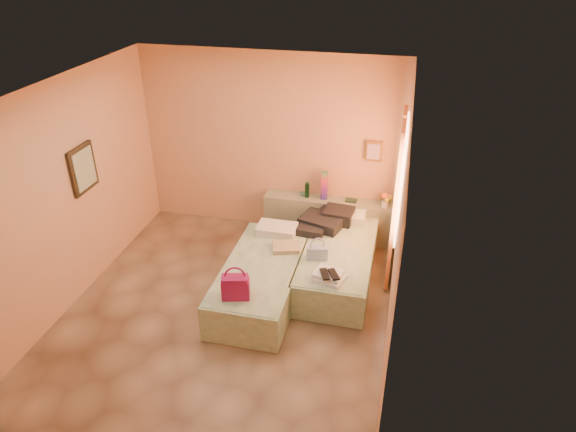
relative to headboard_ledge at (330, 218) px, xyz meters
name	(u,v)px	position (x,y,z in m)	size (l,w,h in m)	color
ground	(227,310)	(-0.98, -2.10, -0.33)	(4.50, 4.50, 0.00)	tan
room_walls	(251,166)	(-0.77, -1.53, 1.46)	(4.02, 4.51, 2.81)	tan
headboard_ledge	(330,218)	(0.00, 0.00, 0.00)	(2.05, 0.30, 0.65)	gray
bed_left	(262,280)	(-0.62, -1.70, -0.08)	(0.90, 2.00, 0.50)	beige
bed_right	(337,263)	(0.28, -1.07, -0.08)	(0.90, 2.00, 0.50)	beige
water_bottle	(307,190)	(-0.37, 0.00, 0.45)	(0.07, 0.07, 0.25)	#14381F
rainbow_box	(324,185)	(-0.11, 0.02, 0.55)	(0.10, 0.10, 0.44)	#9B1350
small_dish	(304,194)	(-0.42, 0.07, 0.34)	(0.13, 0.13, 0.03)	#458066
green_book	(351,200)	(0.31, 0.02, 0.34)	(0.17, 0.12, 0.03)	#22402B
flower_vase	(385,199)	(0.82, -0.04, 0.46)	(0.20, 0.20, 0.26)	white
magenta_handbag	(236,286)	(-0.73, -2.41, 0.32)	(0.32, 0.18, 0.30)	#9B1350
khaki_garment	(286,247)	(-0.40, -1.28, 0.21)	(0.35, 0.28, 0.06)	tan
clothes_pile	(325,221)	(0.01, -0.57, 0.27)	(0.63, 0.63, 0.19)	black
blue_handbag	(317,253)	(0.05, -1.41, 0.26)	(0.27, 0.12, 0.18)	#435EA2
towel_stack	(330,276)	(0.28, -1.83, 0.23)	(0.35, 0.30, 0.10)	white
sandal_pair	(329,275)	(0.28, -1.88, 0.29)	(0.17, 0.23, 0.02)	black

